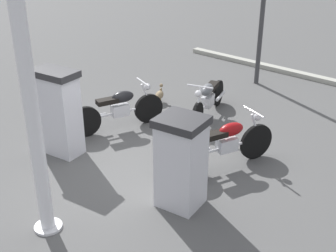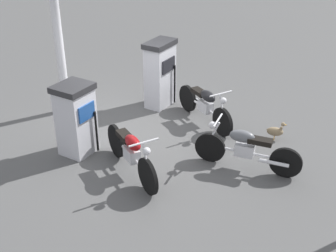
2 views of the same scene
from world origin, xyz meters
TOP-DOWN VIEW (x-y plane):
  - ground_plane at (0.00, 0.00)m, footprint 120.00×120.00m
  - fuel_pump_near at (-0.46, -1.38)m, footprint 0.69×0.74m
  - fuel_pump_far at (-0.46, 1.38)m, footprint 0.57×0.88m
  - motorcycle_near_pump at (0.93, -1.35)m, footprint 1.91×0.97m
  - motorcycle_far_pump at (0.94, 1.20)m, footprint 1.91×0.96m
  - motorcycle_extra at (2.55, 0.05)m, footprint 2.01×0.71m
  - wandering_duck at (2.57, 1.43)m, footprint 0.42×0.28m
  - canopy_support_pole at (-2.11, -0.21)m, footprint 0.40×0.40m

SIDE VIEW (x-z plane):
  - ground_plane at x=0.00m, z-range 0.00..0.00m
  - wandering_duck at x=2.57m, z-range -0.01..0.42m
  - motorcycle_extra at x=2.55m, z-range -0.02..0.92m
  - motorcycle_far_pump at x=0.94m, z-range -0.02..0.93m
  - motorcycle_near_pump at x=0.93m, z-range -0.01..0.96m
  - fuel_pump_near at x=-0.46m, z-range 0.01..1.48m
  - fuel_pump_far at x=-0.46m, z-range 0.01..1.64m
  - canopy_support_pole at x=-2.11m, z-range -0.08..4.18m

